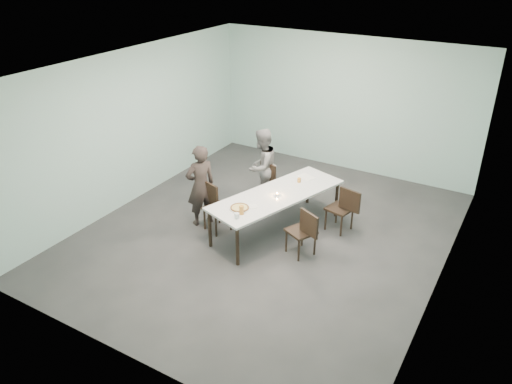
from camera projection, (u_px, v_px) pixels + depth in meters
The scene contains 16 objects.
ground at pixel (266, 233), 9.05m from camera, with size 7.00×7.00×0.00m, color #333335.
room_shell at pixel (267, 127), 8.13m from camera, with size 6.02×7.02×3.01m.
table at pixel (277, 197), 8.83m from camera, with size 1.66×2.75×0.75m.
chair_near_left at pixel (214, 204), 9.00m from camera, with size 0.65×0.53×0.87m.
chair_far_left at pixel (272, 182), 9.80m from camera, with size 0.65×0.53×0.87m.
chair_near_right at pixel (304, 230), 8.19m from camera, with size 0.65×0.56×0.87m.
chair_far_right at pixel (344, 207), 8.90m from camera, with size 0.65×0.50×0.87m.
diner_near at pixel (201, 186), 9.04m from camera, with size 0.56×0.37×1.55m, color black.
diner_far at pixel (262, 166), 9.83m from camera, with size 0.74×0.58×1.53m, color slate.
pizza at pixel (240, 208), 8.30m from camera, with size 0.34×0.34×0.04m.
side_plate at pixel (252, 206), 8.38m from camera, with size 0.18×0.18×0.01m, color white.
beer_glass at pixel (242, 210), 8.12m from camera, with size 0.08×0.08×0.15m, color orange.
water_tumbler at pixel (237, 216), 8.01m from camera, with size 0.08×0.08×0.09m, color silver.
tealight at pixel (277, 195), 8.72m from camera, with size 0.06×0.06×0.05m.
amber_tumbler at pixel (299, 180), 9.21m from camera, with size 0.07×0.07×0.08m, color orange.
menu at pixel (306, 177), 9.42m from camera, with size 0.30×0.22×0.01m, color silver.
Camera 1 is at (3.75, -6.76, 4.75)m, focal length 35.00 mm.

